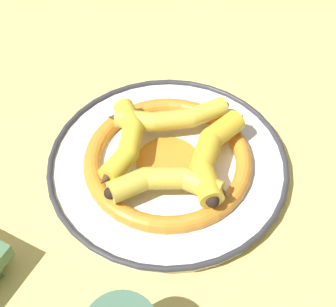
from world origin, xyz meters
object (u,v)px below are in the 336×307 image
object	(u,v)px
banana_d	(170,118)
banana_c	(126,142)
decorative_bowl	(168,162)
banana_a	(213,153)
banana_b	(168,182)

from	to	relation	value
banana_d	banana_c	bearing A→B (deg)	-151.22
decorative_bowl	banana_d	world-z (taller)	banana_d
decorative_bowl	banana_c	world-z (taller)	banana_c
banana_c	decorative_bowl	bearing A→B (deg)	-93.77
decorative_bowl	banana_c	distance (m)	0.08
banana_c	banana_d	xyz separation A→B (m)	(-0.08, -0.02, -0.00)
banana_c	banana_a	bearing A→B (deg)	-94.19
banana_a	banana_d	size ratio (longest dim) A/B	0.77
decorative_bowl	banana_a	size ratio (longest dim) A/B	2.45
banana_a	banana_b	size ratio (longest dim) A/B	0.89
banana_a	banana_c	xyz separation A→B (m)	(0.12, -0.07, -0.00)
banana_a	banana_d	world-z (taller)	banana_a
banana_a	banana_c	world-z (taller)	banana_a
decorative_bowl	banana_a	bearing A→B (deg)	148.04
banana_b	decorative_bowl	bearing A→B (deg)	-90.92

